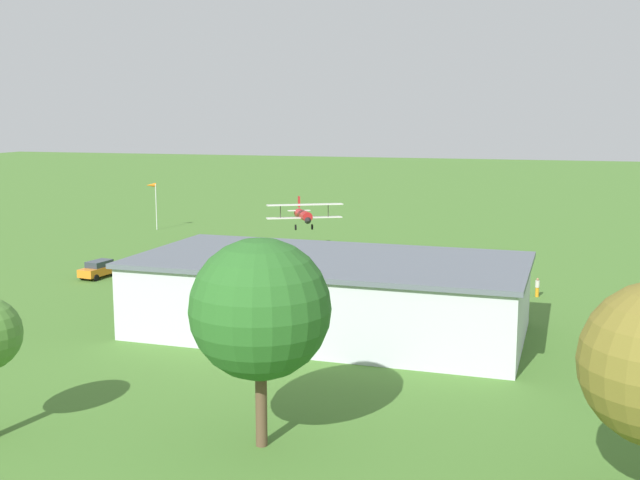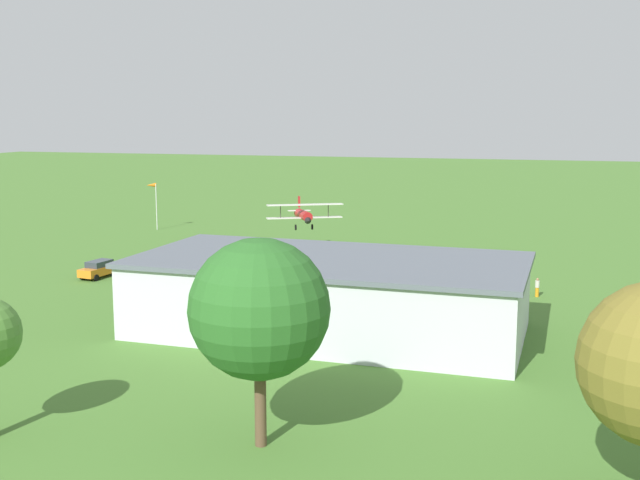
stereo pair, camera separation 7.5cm
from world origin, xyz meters
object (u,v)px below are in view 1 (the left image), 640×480
(person_at_fence_line, at_px, (503,289))
(tree_near_perimeter_road, at_px, (260,309))
(windsock, at_px, (152,189))
(person_crossing_taxiway, at_px, (502,294))
(person_watching_takeoff, at_px, (276,268))
(biplane, at_px, (303,214))
(car_green, at_px, (232,274))
(person_near_hangar_door, at_px, (537,287))
(person_walking_on_apron, at_px, (470,283))
(hangar, at_px, (330,295))
(car_orange, at_px, (99,269))
(car_yellow, at_px, (157,274))

(person_at_fence_line, xyz_separation_m, tree_near_perimeter_road, (9.24, 34.97, 6.03))
(person_at_fence_line, distance_m, windsock, 57.11)
(person_at_fence_line, height_order, windsock, windsock)
(person_crossing_taxiway, xyz_separation_m, tree_near_perimeter_road, (9.24, 32.94, 5.97))
(tree_near_perimeter_road, bearing_deg, person_watching_takeoff, -71.19)
(biplane, relative_size, car_green, 2.03)
(biplane, distance_m, person_near_hangar_door, 29.81)
(person_walking_on_apron, bearing_deg, person_crossing_taxiway, 127.84)
(hangar, bearing_deg, windsock, -48.41)
(car_orange, height_order, windsock, windsock)
(car_green, bearing_deg, person_at_fence_line, -177.66)
(person_crossing_taxiway, relative_size, windsock, 0.26)
(biplane, xyz_separation_m, car_green, (1.98, 16.22, -3.87))
(person_near_hangar_door, distance_m, tree_near_perimeter_road, 38.73)
(person_at_fence_line, height_order, person_near_hangar_door, person_near_hangar_door)
(biplane, bearing_deg, person_at_fence_line, 146.86)
(hangar, height_order, person_at_fence_line, hangar)
(car_yellow, distance_m, person_at_fence_line, 32.24)
(windsock, bearing_deg, hangar, 131.59)
(person_at_fence_line, bearing_deg, biplane, -33.14)
(person_at_fence_line, relative_size, person_near_hangar_door, 0.95)
(biplane, xyz_separation_m, windsock, (26.23, -12.91, 0.98))
(car_yellow, distance_m, person_walking_on_apron, 29.44)
(person_at_fence_line, height_order, person_crossing_taxiway, person_crossing_taxiway)
(person_at_fence_line, relative_size, windsock, 0.25)
(hangar, relative_size, car_yellow, 6.21)
(biplane, distance_m, person_at_fence_line, 28.05)
(car_yellow, relative_size, person_near_hangar_door, 2.74)
(biplane, relative_size, car_yellow, 1.83)
(hangar, distance_m, car_green, 19.31)
(car_green, bearing_deg, person_near_hangar_door, -175.19)
(biplane, height_order, car_orange, biplane)
(windsock, bearing_deg, person_walking_on_apron, 150.57)
(hangar, bearing_deg, tree_near_perimeter_road, 96.64)
(hangar, xyz_separation_m, tree_near_perimeter_road, (-2.37, 20.39, 4.02))
(person_crossing_taxiway, bearing_deg, person_watching_takeoff, -13.48)
(person_watching_takeoff, distance_m, person_near_hangar_door, 25.21)
(hangar, bearing_deg, person_watching_takeoff, -59.19)
(hangar, height_order, car_orange, hangar)
(windsock, bearing_deg, car_orange, 109.40)
(biplane, relative_size, tree_near_perimeter_road, 0.83)
(hangar, relative_size, biplane, 3.39)
(tree_near_perimeter_road, bearing_deg, car_green, -64.77)
(car_green, relative_size, windsock, 0.64)
(car_orange, bearing_deg, windsock, -70.60)
(car_orange, bearing_deg, biplane, -131.24)
(car_orange, height_order, person_watching_takeoff, car_orange)
(car_orange, distance_m, person_near_hangar_door, 41.75)
(car_orange, xyz_separation_m, person_watching_takeoff, (-16.44, -5.76, -0.07))
(person_crossing_taxiway, bearing_deg, windsock, -31.34)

